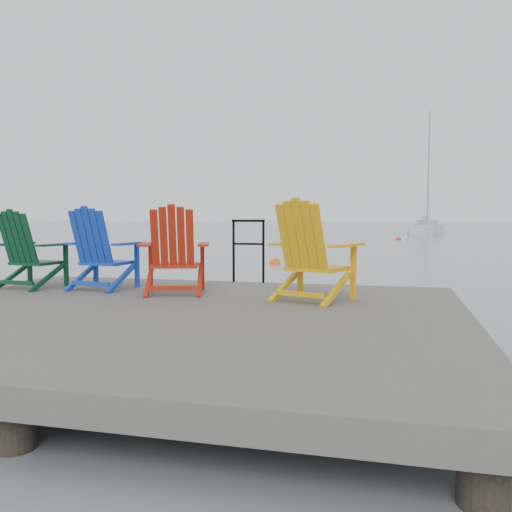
% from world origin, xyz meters
% --- Properties ---
extents(ground, '(400.00, 400.00, 0.00)m').
position_xyz_m(ground, '(0.00, 0.00, 0.00)').
color(ground, slate).
rests_on(ground, ground).
extents(dock, '(6.00, 5.00, 1.40)m').
position_xyz_m(dock, '(0.00, 0.00, 0.35)').
color(dock, '#2A2825').
rests_on(dock, ground).
extents(handrail, '(0.48, 0.04, 0.90)m').
position_xyz_m(handrail, '(0.25, 2.45, 1.04)').
color(handrail, black).
rests_on(handrail, dock).
extents(chair_green, '(0.86, 0.81, 1.00)m').
position_xyz_m(chair_green, '(-2.37, 1.13, 1.00)').
color(chair_green, '#09361D').
rests_on(chair_green, dock).
extents(chair_blue, '(0.87, 0.81, 1.03)m').
position_xyz_m(chair_blue, '(-1.39, 1.25, 1.02)').
color(chair_blue, '#1137B5').
rests_on(chair_blue, dock).
extents(chair_red, '(0.98, 0.93, 1.04)m').
position_xyz_m(chair_red, '(-0.31, 1.09, 1.02)').
color(chair_red, '#9E1D0B').
rests_on(chair_red, dock).
extents(chair_yellow, '(1.05, 1.00, 1.09)m').
position_xyz_m(chair_yellow, '(1.37, 0.93, 1.05)').
color(chair_yellow, '#DC9B0C').
rests_on(chair_yellow, dock).
extents(sailboat_near, '(3.34, 7.77, 10.52)m').
position_xyz_m(sailboat_near, '(4.96, 42.24, 0.36)').
color(sailboat_near, '#BBBCC0').
rests_on(sailboat_near, ground).
extents(buoy_a, '(0.36, 0.36, 0.36)m').
position_xyz_m(buoy_a, '(-1.26, 11.24, 0.00)').
color(buoy_a, '#F5590E').
rests_on(buoy_a, ground).
extents(buoy_b, '(0.33, 0.33, 0.33)m').
position_xyz_m(buoy_b, '(-1.45, 16.94, 0.00)').
color(buoy_b, '#BF360B').
rests_on(buoy_b, ground).
extents(buoy_d, '(0.36, 0.36, 0.36)m').
position_xyz_m(buoy_d, '(2.60, 30.22, 0.00)').
color(buoy_d, red).
rests_on(buoy_d, ground).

